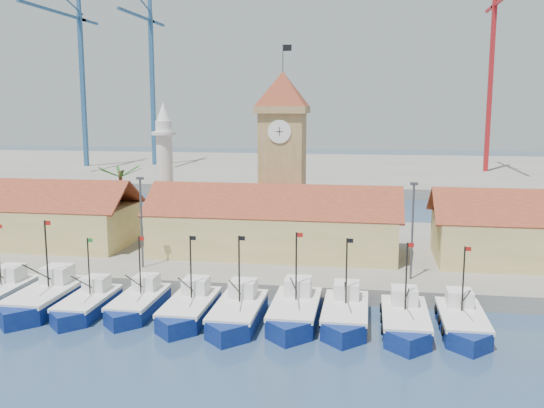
# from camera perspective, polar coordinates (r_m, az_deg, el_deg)

# --- Properties ---
(ground) EXTENTS (400.00, 400.00, 0.00)m
(ground) POSITION_cam_1_polar(r_m,az_deg,el_deg) (47.95, -3.50, -12.02)
(ground) COLOR navy
(ground) RESTS_ON ground
(quay) EXTENTS (140.00, 32.00, 1.50)m
(quay) POSITION_cam_1_polar(r_m,az_deg,el_deg) (70.30, 0.75, -4.42)
(quay) COLOR gray
(quay) RESTS_ON ground
(terminal) EXTENTS (240.00, 80.00, 2.00)m
(terminal) POSITION_cam_1_polar(r_m,az_deg,el_deg) (154.77, 5.37, 3.16)
(terminal) COLOR gray
(terminal) RESTS_ON ground
(boat_2) EXTENTS (3.89, 10.67, 8.07)m
(boat_2) POSITION_cam_1_polar(r_m,az_deg,el_deg) (56.30, -20.72, -8.45)
(boat_2) COLOR navy
(boat_2) RESTS_ON ground
(boat_3) EXTENTS (3.24, 8.88, 6.72)m
(boat_3) POSITION_cam_1_polar(r_m,az_deg,el_deg) (54.10, -17.08, -9.13)
(boat_3) COLOR navy
(boat_3) RESTS_ON ground
(boat_4) EXTENTS (3.30, 9.04, 6.84)m
(boat_4) POSITION_cam_1_polar(r_m,az_deg,el_deg) (53.14, -12.54, -9.26)
(boat_4) COLOR navy
(boat_4) RESTS_ON ground
(boat_5) EXTENTS (3.49, 9.55, 7.23)m
(boat_5) POSITION_cam_1_polar(r_m,az_deg,el_deg) (50.95, -7.85, -9.89)
(boat_5) COLOR navy
(boat_5) RESTS_ON ground
(boat_6) EXTENTS (3.61, 9.90, 7.49)m
(boat_6) POSITION_cam_1_polar(r_m,az_deg,el_deg) (49.45, -3.30, -10.38)
(boat_6) COLOR navy
(boat_6) RESTS_ON ground
(boat_7) EXTENTS (3.71, 10.18, 7.70)m
(boat_7) POSITION_cam_1_polar(r_m,az_deg,el_deg) (49.72, 2.14, -10.24)
(boat_7) COLOR navy
(boat_7) RESTS_ON ground
(boat_8) EXTENTS (3.55, 9.71, 7.35)m
(boat_8) POSITION_cam_1_polar(r_m,az_deg,el_deg) (49.45, 6.90, -10.46)
(boat_8) COLOR navy
(boat_8) RESTS_ON ground
(boat_9) EXTENTS (3.54, 9.69, 7.33)m
(boat_9) POSITION_cam_1_polar(r_m,az_deg,el_deg) (48.82, 12.44, -10.88)
(boat_9) COLOR navy
(boat_9) RESTS_ON ground
(boat_10) EXTENTS (3.41, 9.33, 7.06)m
(boat_10) POSITION_cam_1_polar(r_m,az_deg,el_deg) (49.79, 17.52, -10.73)
(boat_10) COLOR navy
(boat_10) RESTS_ON ground
(hall_left) EXTENTS (31.20, 10.13, 7.61)m
(hall_left) POSITION_cam_1_polar(r_m,az_deg,el_deg) (77.29, -23.91, -1.52)
(hall_left) COLOR #E2C87C
(hall_left) RESTS_ON quay
(hall_center) EXTENTS (27.04, 10.13, 7.61)m
(hall_center) POSITION_cam_1_polar(r_m,az_deg,el_deg) (65.72, 0.25, -2.49)
(hall_center) COLOR #E2C87C
(hall_center) RESTS_ON quay
(clock_tower) EXTENTS (5.80, 5.80, 22.70)m
(clock_tower) POSITION_cam_1_polar(r_m,az_deg,el_deg) (70.48, 1.00, 4.86)
(clock_tower) COLOR tan
(clock_tower) RESTS_ON quay
(minaret) EXTENTS (3.00, 3.00, 16.30)m
(minaret) POSITION_cam_1_polar(r_m,az_deg,el_deg) (76.16, -10.05, 3.36)
(minaret) COLOR silver
(minaret) RESTS_ON quay
(palm_tree) EXTENTS (5.60, 5.03, 8.39)m
(palm_tree) POSITION_cam_1_polar(r_m,az_deg,el_deg) (76.53, -14.01, 0.62)
(palm_tree) COLOR brown
(palm_tree) RESTS_ON quay
(lamp_posts) EXTENTS (80.70, 0.25, 9.03)m
(lamp_posts) POSITION_cam_1_polar(r_m,az_deg,el_deg) (57.41, -0.48, -1.69)
(lamp_posts) COLOR #3F3F44
(lamp_posts) RESTS_ON quay
(crane_blue_far) EXTENTS (1.00, 36.94, 44.52)m
(crane_blue_far) POSITION_cam_1_polar(r_m,az_deg,el_deg) (160.70, -17.79, 12.30)
(crane_blue_far) COLOR #295480
(crane_blue_far) RESTS_ON terminal
(crane_blue_near) EXTENTS (1.00, 30.14, 44.55)m
(crane_blue_near) POSITION_cam_1_polar(r_m,az_deg,el_deg) (160.67, -11.37, 12.36)
(crane_blue_near) COLOR #295480
(crane_blue_near) RESTS_ON terminal
(crane_red_right) EXTENTS (1.00, 34.05, 45.80)m
(crane_red_right) POSITION_cam_1_polar(r_m,az_deg,el_deg) (149.95, 20.08, 12.61)
(crane_red_right) COLOR #AA1A1E
(crane_red_right) RESTS_ON terminal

